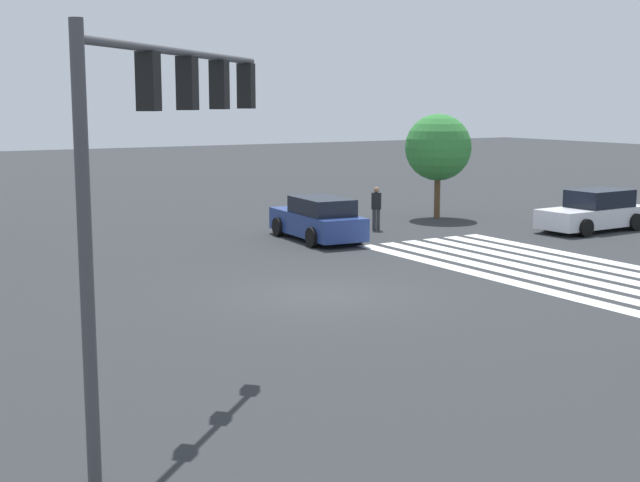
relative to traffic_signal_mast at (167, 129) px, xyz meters
The scene contains 7 objects.
ground_plane 10.37m from the traffic_signal_mast, 45.00° to the right, with size 145.56×145.56×0.00m, color #2B2D30.
crosswalk_markings 16.46m from the traffic_signal_mast, 65.38° to the right, with size 12.26×5.35×0.01m.
traffic_signal_mast is the anchor object (origin of this frame).
car_1 18.72m from the traffic_signal_mast, 37.69° to the right, with size 4.76×2.25×1.57m.
car_3 24.57m from the traffic_signal_mast, 62.76° to the right, with size 2.20×4.72×1.58m.
pedestrian 21.53m from the traffic_signal_mast, 42.89° to the right, with size 0.40×0.42×1.68m.
tree_corner_c 25.43m from the traffic_signal_mast, 47.42° to the right, with size 2.82×2.82×4.43m.
Camera 1 is at (-19.35, 11.49, 4.98)m, focal length 50.00 mm.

